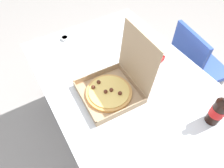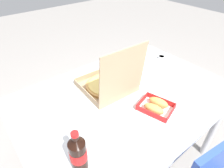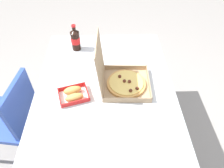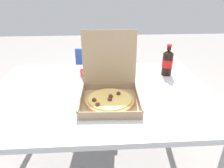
{
  "view_description": "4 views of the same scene",
  "coord_description": "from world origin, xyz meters",
  "px_view_note": "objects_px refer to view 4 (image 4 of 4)",
  "views": [
    {
      "loc": [
        0.67,
        -0.5,
        1.69
      ],
      "look_at": [
        0.02,
        -0.11,
        0.77
      ],
      "focal_mm": 32.42,
      "sensor_mm": 36.0,
      "label": 1
    },
    {
      "loc": [
        0.66,
        0.67,
        1.52
      ],
      "look_at": [
        0.05,
        -0.08,
        0.8
      ],
      "focal_mm": 30.22,
      "sensor_mm": 36.0,
      "label": 2
    },
    {
      "loc": [
        -0.96,
        -0.02,
        1.79
      ],
      "look_at": [
        0.0,
        -0.05,
        0.79
      ],
      "focal_mm": 33.44,
      "sensor_mm": 36.0,
      "label": 3
    },
    {
      "loc": [
        -0.0,
        -1.13,
        1.32
      ],
      "look_at": [
        0.07,
        -0.04,
        0.8
      ],
      "focal_mm": 32.89,
      "sensor_mm": 36.0,
      "label": 4
    }
  ],
  "objects_px": {
    "pizza_box_open": "(110,92)",
    "cola_bottle": "(168,62)",
    "paper_menu": "(201,114)",
    "bread_side_box": "(94,74)",
    "chair": "(99,80)"
  },
  "relations": [
    {
      "from": "chair",
      "to": "paper_menu",
      "type": "relative_size",
      "value": 3.95
    },
    {
      "from": "cola_bottle",
      "to": "paper_menu",
      "type": "height_order",
      "value": "cola_bottle"
    },
    {
      "from": "chair",
      "to": "cola_bottle",
      "type": "xyz_separation_m",
      "value": [
        0.5,
        -0.48,
        0.35
      ]
    },
    {
      "from": "chair",
      "to": "cola_bottle",
      "type": "height_order",
      "value": "cola_bottle"
    },
    {
      "from": "pizza_box_open",
      "to": "paper_menu",
      "type": "distance_m",
      "value": 0.48
    },
    {
      "from": "chair",
      "to": "paper_menu",
      "type": "bearing_deg",
      "value": -62.87
    },
    {
      "from": "chair",
      "to": "cola_bottle",
      "type": "bearing_deg",
      "value": -44.02
    },
    {
      "from": "pizza_box_open",
      "to": "cola_bottle",
      "type": "distance_m",
      "value": 0.56
    },
    {
      "from": "bread_side_box",
      "to": "chair",
      "type": "bearing_deg",
      "value": 86.16
    },
    {
      "from": "pizza_box_open",
      "to": "paper_menu",
      "type": "relative_size",
      "value": 1.74
    },
    {
      "from": "chair",
      "to": "bread_side_box",
      "type": "height_order",
      "value": "chair"
    },
    {
      "from": "cola_bottle",
      "to": "bread_side_box",
      "type": "bearing_deg",
      "value": -177.17
    },
    {
      "from": "bread_side_box",
      "to": "paper_menu",
      "type": "relative_size",
      "value": 1.07
    },
    {
      "from": "chair",
      "to": "pizza_box_open",
      "type": "bearing_deg",
      "value": -85.55
    },
    {
      "from": "bread_side_box",
      "to": "cola_bottle",
      "type": "distance_m",
      "value": 0.54
    }
  ]
}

